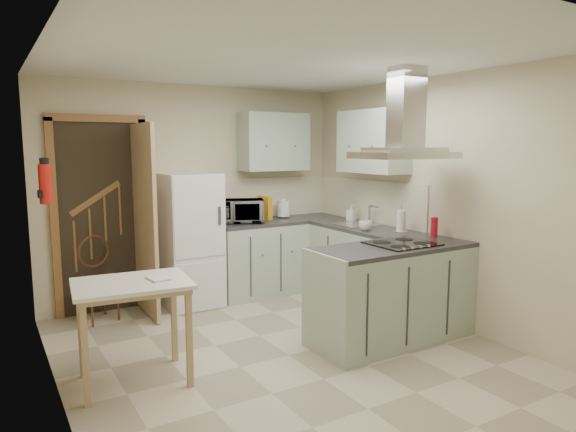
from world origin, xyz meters
TOP-DOWN VIEW (x-y plane):
  - floor at (0.00, 0.00)m, footprint 4.20×4.20m
  - ceiling at (0.00, 0.00)m, footprint 4.20×4.20m
  - back_wall at (0.00, 2.10)m, footprint 3.60×0.00m
  - left_wall at (-1.80, 0.00)m, footprint 0.00×4.20m
  - right_wall at (1.80, 0.00)m, footprint 0.00×4.20m
  - doorway at (-1.10, 2.07)m, footprint 1.10×0.12m
  - fridge at (-0.20, 1.80)m, footprint 0.60×0.60m
  - counter_back at (0.66, 1.80)m, footprint 1.08×0.60m
  - counter_right at (1.50, 1.12)m, footprint 0.60×1.95m
  - splashback at (0.96, 2.09)m, footprint 1.68×0.02m
  - wall_cabinet_back at (0.95, 1.93)m, footprint 0.85×0.35m
  - wall_cabinet_right at (1.62, 0.85)m, footprint 0.35×0.90m
  - peninsula at (1.02, -0.18)m, footprint 1.55×0.65m
  - hob at (1.12, -0.18)m, footprint 0.58×0.50m
  - extractor_hood at (1.12, -0.18)m, footprint 0.90×0.55m
  - sink at (1.50, 0.95)m, footprint 0.45×0.40m
  - fire_extinguisher at (-1.74, 0.90)m, footprint 0.10×0.10m
  - drop_leaf_table at (-1.27, 0.18)m, footprint 0.91×0.72m
  - bentwood_chair at (-1.22, 1.78)m, footprint 0.44×0.44m
  - microwave at (0.45, 1.81)m, footprint 0.59×0.50m
  - kettle at (1.07, 1.90)m, footprint 0.18×0.18m
  - cereal_box at (0.80, 1.89)m, footprint 0.13×0.21m
  - soap_bottle at (1.63, 1.23)m, footprint 0.11×0.11m
  - paper_towel at (1.58, 0.32)m, footprint 0.12×0.12m
  - cup at (1.32, 0.59)m, footprint 0.17×0.17m
  - red_bottle at (1.66, -0.07)m, footprint 0.07×0.07m
  - book at (-1.14, 0.14)m, footprint 0.16×0.21m

SIDE VIEW (x-z plane):
  - floor at x=0.00m, z-range 0.00..0.00m
  - drop_leaf_table at x=-1.27m, z-range 0.00..0.79m
  - bentwood_chair at x=-1.22m, z-range 0.00..0.80m
  - counter_back at x=0.66m, z-range 0.00..0.90m
  - counter_right at x=1.50m, z-range 0.00..0.90m
  - peninsula at x=1.02m, z-range 0.00..0.90m
  - fridge at x=-0.20m, z-range 0.00..1.50m
  - book at x=-1.14m, z-range 0.79..0.88m
  - sink at x=1.50m, z-range 0.90..0.91m
  - hob at x=1.12m, z-range 0.90..0.91m
  - cup at x=1.32m, z-range 0.90..1.01m
  - soap_bottle at x=1.63m, z-range 0.90..1.10m
  - red_bottle at x=1.66m, z-range 0.90..1.10m
  - kettle at x=1.07m, z-range 0.90..1.14m
  - paper_towel at x=1.58m, z-range 0.90..1.14m
  - microwave at x=0.45m, z-range 0.90..1.17m
  - cereal_box at x=0.80m, z-range 0.90..1.19m
  - doorway at x=-1.10m, z-range 0.00..2.10m
  - splashback at x=0.96m, z-range 0.90..1.40m
  - back_wall at x=0.00m, z-range -0.55..3.05m
  - left_wall at x=-1.80m, z-range -0.85..3.35m
  - right_wall at x=1.80m, z-range -0.85..3.35m
  - fire_extinguisher at x=-1.74m, z-range 1.34..1.66m
  - extractor_hood at x=1.12m, z-range 1.67..1.77m
  - wall_cabinet_back at x=0.95m, z-range 1.50..2.20m
  - wall_cabinet_right at x=1.62m, z-range 1.50..2.20m
  - ceiling at x=0.00m, z-range 2.50..2.50m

